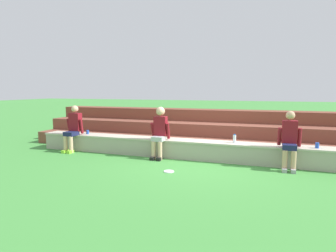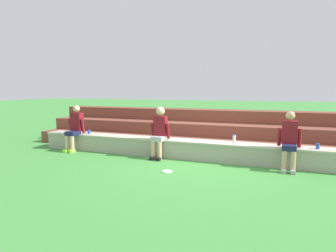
# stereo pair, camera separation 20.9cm
# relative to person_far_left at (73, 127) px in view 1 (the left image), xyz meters

# --- Properties ---
(ground_plane) EXTENTS (80.00, 80.00, 0.00)m
(ground_plane) POSITION_rel_person_far_left_xyz_m (3.75, 0.00, -0.69)
(ground_plane) COLOR #428E3D
(stone_seating_wall) EXTENTS (9.56, 0.56, 0.48)m
(stone_seating_wall) POSITION_rel_person_far_left_xyz_m (3.75, 0.26, -0.44)
(stone_seating_wall) COLOR #A8A08E
(stone_seating_wall) RESTS_ON ground
(brick_bleachers) EXTENTS (11.39, 2.17, 1.13)m
(brick_bleachers) POSITION_rel_person_far_left_xyz_m (3.75, 1.99, -0.25)
(brick_bleachers) COLOR brown
(brick_bleachers) RESTS_ON ground
(person_far_left) EXTENTS (0.52, 0.61, 1.32)m
(person_far_left) POSITION_rel_person_far_left_xyz_m (0.00, 0.00, 0.00)
(person_far_left) COLOR #DBAD89
(person_far_left) RESTS_ON ground
(person_left_of_center) EXTENTS (0.51, 0.55, 1.34)m
(person_left_of_center) POSITION_rel_person_far_left_xyz_m (2.67, 0.01, 0.03)
(person_left_of_center) COLOR #DBAD89
(person_left_of_center) RESTS_ON ground
(person_center) EXTENTS (0.50, 0.58, 1.31)m
(person_center) POSITION_rel_person_far_left_xyz_m (5.79, -0.02, -0.01)
(person_center) COLOR tan
(person_center) RESTS_ON ground
(water_bottle_center_gap) EXTENTS (0.07, 0.07, 0.21)m
(water_bottle_center_gap) POSITION_rel_person_far_left_xyz_m (4.55, 0.28, -0.12)
(water_bottle_center_gap) COLOR silver
(water_bottle_center_gap) RESTS_ON stone_seating_wall
(plastic_cup_left_end) EXTENTS (0.08, 0.08, 0.12)m
(plastic_cup_left_end) POSITION_rel_person_far_left_xyz_m (0.30, 0.26, -0.16)
(plastic_cup_left_end) COLOR blue
(plastic_cup_left_end) RESTS_ON stone_seating_wall
(plastic_cup_right_end) EXTENTS (0.08, 0.08, 0.13)m
(plastic_cup_right_end) POSITION_rel_person_far_left_xyz_m (6.38, 0.21, -0.15)
(plastic_cup_right_end) COLOR blue
(plastic_cup_right_end) RESTS_ON stone_seating_wall
(frisbee) EXTENTS (0.23, 0.23, 0.02)m
(frisbee) POSITION_rel_person_far_left_xyz_m (3.32, -1.12, -0.68)
(frisbee) COLOR white
(frisbee) RESTS_ON ground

